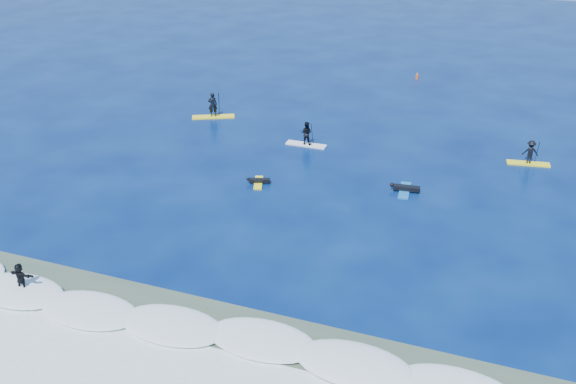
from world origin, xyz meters
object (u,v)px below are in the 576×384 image
(prone_paddler_far, at_px, (405,189))
(wave_surfer, at_px, (21,278))
(sup_paddler_center, at_px, (306,135))
(prone_paddler_near, at_px, (259,181))
(sup_paddler_right, at_px, (530,154))
(sup_paddler_left, at_px, (213,109))
(marker_buoy, at_px, (417,76))

(prone_paddler_far, height_order, wave_surfer, wave_surfer)
(sup_paddler_center, relative_size, prone_paddler_near, 1.51)
(sup_paddler_right, bearing_deg, wave_surfer, -141.35)
(sup_paddler_left, bearing_deg, marker_buoy, 24.03)
(sup_paddler_right, relative_size, prone_paddler_near, 1.47)
(prone_paddler_near, relative_size, prone_paddler_far, 0.82)
(sup_paddler_left, bearing_deg, sup_paddler_center, -44.77)
(prone_paddler_near, xyz_separation_m, prone_paddler_far, (8.91, 2.08, 0.03))
(sup_paddler_center, xyz_separation_m, marker_buoy, (4.61, 19.19, -0.48))
(marker_buoy, bearing_deg, prone_paddler_near, -101.68)
(prone_paddler_near, xyz_separation_m, wave_surfer, (-5.80, -14.71, 0.69))
(wave_surfer, height_order, marker_buoy, wave_surfer)
(sup_paddler_right, height_order, marker_buoy, sup_paddler_right)
(prone_paddler_far, bearing_deg, sup_paddler_left, 59.25)
(sup_paddler_left, distance_m, sup_paddler_center, 9.38)
(sup_paddler_left, bearing_deg, prone_paddler_near, -77.24)
(wave_surfer, bearing_deg, sup_paddler_center, 72.03)
(sup_paddler_right, relative_size, prone_paddler_far, 1.20)
(sup_paddler_center, bearing_deg, prone_paddler_near, -96.74)
(sup_paddler_left, distance_m, sup_paddler_right, 24.05)
(sup_paddler_center, height_order, wave_surfer, sup_paddler_center)
(sup_paddler_center, bearing_deg, sup_paddler_right, 7.37)
(sup_paddler_center, height_order, prone_paddler_near, sup_paddler_center)
(sup_paddler_center, height_order, marker_buoy, sup_paddler_center)
(sup_paddler_left, xyz_separation_m, sup_paddler_center, (8.89, -3.00, 0.03))
(sup_paddler_center, distance_m, wave_surfer, 22.71)
(wave_surfer, distance_m, marker_buoy, 42.43)
(sup_paddler_left, distance_m, wave_surfer, 24.83)
(wave_surfer, bearing_deg, prone_paddler_near, 67.42)
(prone_paddler_near, distance_m, marker_buoy, 26.76)
(sup_paddler_right, bearing_deg, sup_paddler_left, 168.80)
(wave_surfer, relative_size, marker_buoy, 3.07)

